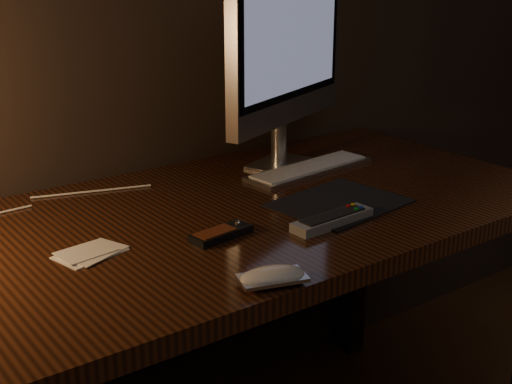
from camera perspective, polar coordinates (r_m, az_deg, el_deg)
desk at (r=1.61m, az=-4.81°, el=-5.43°), size 1.60×0.75×0.75m
monitor at (r=1.77m, az=2.62°, el=12.01°), size 0.49×0.23×0.54m
keyboard at (r=1.80m, az=4.31°, el=1.90°), size 0.37×0.14×0.01m
mousepad at (r=1.58m, az=6.69°, el=-0.88°), size 0.30×0.25×0.00m
mouse at (r=1.20m, az=1.32°, el=-6.95°), size 0.13×0.09×0.02m
media_remote at (r=1.39m, az=-2.81°, el=-3.32°), size 0.13×0.06×0.02m
tv_remote at (r=1.46m, az=6.13°, el=-2.20°), size 0.20×0.06×0.03m
papers at (r=1.35m, az=-13.14°, el=-4.75°), size 0.14×0.11×0.01m
cable at (r=1.62m, az=-17.44°, el=-1.14°), size 0.56×0.09×0.00m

